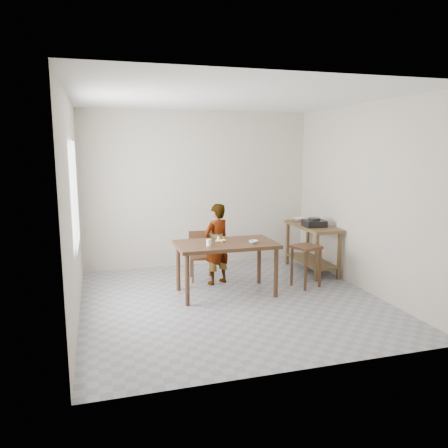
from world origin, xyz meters
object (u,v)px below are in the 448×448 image
object	(u,v)px
prep_counter	(312,248)
stool	(306,266)
dining_chair	(201,256)
dining_table	(226,268)
child	(217,244)

from	to	relation	value
prep_counter	stool	size ratio (longest dim) A/B	1.91
dining_chair	dining_table	bearing A→B (deg)	-70.35
child	dining_chair	bearing A→B (deg)	-81.54
dining_table	prep_counter	world-z (taller)	prep_counter
child	dining_table	bearing A→B (deg)	65.11
dining_table	child	distance (m)	0.56
child	stool	size ratio (longest dim) A/B	1.98
prep_counter	dining_chair	xyz separation A→B (m)	(-1.90, 0.07, -0.02)
child	stool	xyz separation A→B (m)	(1.25, -0.51, -0.31)
dining_chair	child	bearing A→B (deg)	-49.97
prep_counter	dining_chair	size ratio (longest dim) A/B	1.59
dining_table	prep_counter	xyz separation A→B (m)	(1.72, 0.70, 0.03)
prep_counter	child	size ratio (longest dim) A/B	0.96
prep_counter	child	world-z (taller)	child
prep_counter	dining_table	bearing A→B (deg)	-157.85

